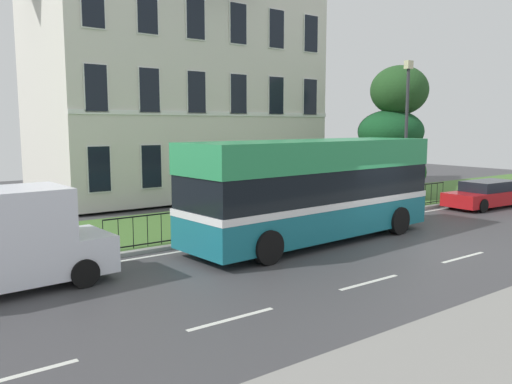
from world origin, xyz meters
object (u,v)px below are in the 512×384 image
street_lamp_post (406,124)px  single_decker_bus (314,189)px  parked_hatchback_01 (486,194)px  evergreen_tree (393,138)px  georgian_townhouse (176,77)px

street_lamp_post → single_decker_bus: bearing=-162.6°
parked_hatchback_01 → street_lamp_post: (-3.34, 2.04, 3.24)m
evergreen_tree → georgian_townhouse: bearing=131.9°
single_decker_bus → street_lamp_post: size_ratio=1.45×
georgian_townhouse → street_lamp_post: size_ratio=2.23×
georgian_townhouse → parked_hatchback_01: size_ratio=3.26×
evergreen_tree → parked_hatchback_01: size_ratio=1.49×
single_decker_bus → street_lamp_post: street_lamp_post is taller
evergreen_tree → street_lamp_post: bearing=-129.5°
evergreen_tree → single_decker_bus: evergreen_tree is taller
evergreen_tree → parked_hatchback_01: evergreen_tree is taller
parked_hatchback_01 → street_lamp_post: size_ratio=0.68×
parked_hatchback_01 → evergreen_tree: bearing=-67.3°
single_decker_bus → street_lamp_post: bearing=13.5°
street_lamp_post → georgian_townhouse: bearing=118.7°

